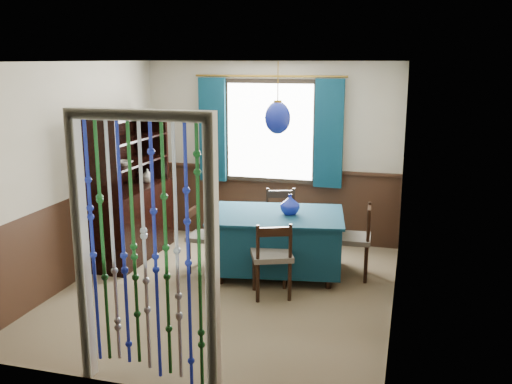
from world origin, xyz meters
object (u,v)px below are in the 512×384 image
(chair_left, at_px, (203,237))
(chair_near, at_px, (272,257))
(bowl_shelf, at_px, (123,163))
(dining_table, at_px, (277,239))
(sideboard, at_px, (131,210))
(vase_table, at_px, (290,205))
(vase_sideboard, at_px, (147,175))
(chair_right, at_px, (355,239))
(chair_far, at_px, (281,221))
(pendant_lamp, at_px, (278,118))

(chair_left, bearing_deg, chair_near, 61.17)
(chair_left, height_order, bowl_shelf, bowl_shelf)
(dining_table, xyz_separation_m, sideboard, (-1.95, 0.09, 0.20))
(vase_table, relative_size, vase_sideboard, 1.12)
(chair_right, bearing_deg, chair_far, 58.47)
(chair_far, bearing_deg, chair_left, 31.24)
(vase_sideboard, bearing_deg, chair_near, -29.77)
(vase_sideboard, bearing_deg, chair_far, 7.48)
(chair_left, bearing_deg, bowl_shelf, -87.70)
(chair_left, xyz_separation_m, pendant_lamp, (0.89, 0.12, 1.45))
(chair_near, xyz_separation_m, sideboard, (-2.05, 0.75, 0.18))
(sideboard, bearing_deg, chair_far, 19.90)
(chair_near, distance_m, chair_far, 1.39)
(chair_far, bearing_deg, bowl_shelf, 10.46)
(dining_table, height_order, chair_left, chair_left)
(pendant_lamp, relative_size, bowl_shelf, 3.43)
(chair_near, height_order, chair_left, chair_near)
(bowl_shelf, distance_m, vase_sideboard, 0.69)
(chair_right, xyz_separation_m, sideboard, (-2.86, -0.07, 0.17))
(chair_right, bearing_deg, sideboard, 88.12)
(chair_left, distance_m, vase_table, 1.13)
(chair_near, xyz_separation_m, vase_sideboard, (-1.99, 1.14, 0.57))
(chair_left, height_order, sideboard, sideboard)
(chair_right, bearing_deg, chair_near, 132.52)
(bowl_shelf, xyz_separation_m, vase_sideboard, (0.00, 0.63, -0.27))
(bowl_shelf, bearing_deg, vase_sideboard, 90.00)
(dining_table, relative_size, chair_far, 1.98)
(chair_near, bearing_deg, chair_right, 23.79)
(bowl_shelf, bearing_deg, sideboard, 103.69)
(chair_far, xyz_separation_m, bowl_shelf, (-1.77, -0.87, 0.83))
(chair_left, bearing_deg, vase_table, 97.99)
(dining_table, bearing_deg, chair_far, 89.68)
(chair_right, distance_m, bowl_shelf, 2.93)
(pendant_lamp, relative_size, vase_sideboard, 4.13)
(dining_table, distance_m, chair_right, 0.93)
(chair_near, distance_m, pendant_lamp, 1.57)
(chair_far, distance_m, sideboard, 1.94)
(pendant_lamp, xyz_separation_m, vase_table, (0.15, 0.03, -1.02))
(bowl_shelf, relative_size, vase_sideboard, 1.20)
(chair_far, distance_m, vase_table, 0.83)
(dining_table, xyz_separation_m, bowl_shelf, (-1.88, -0.16, 0.86))
(pendant_lamp, height_order, vase_table, pendant_lamp)
(chair_left, distance_m, sideboard, 1.10)
(dining_table, distance_m, chair_near, 0.68)
(chair_far, bearing_deg, vase_table, 95.53)
(vase_table, bearing_deg, chair_far, 111.08)
(dining_table, xyz_separation_m, chair_right, (0.91, 0.16, 0.03))
(dining_table, height_order, chair_far, chair_far)
(dining_table, relative_size, chair_right, 1.95)
(chair_far, xyz_separation_m, chair_right, (1.02, -0.55, 0.01))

